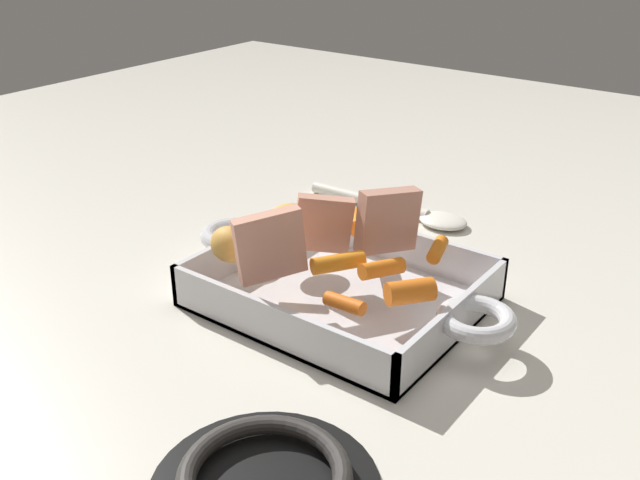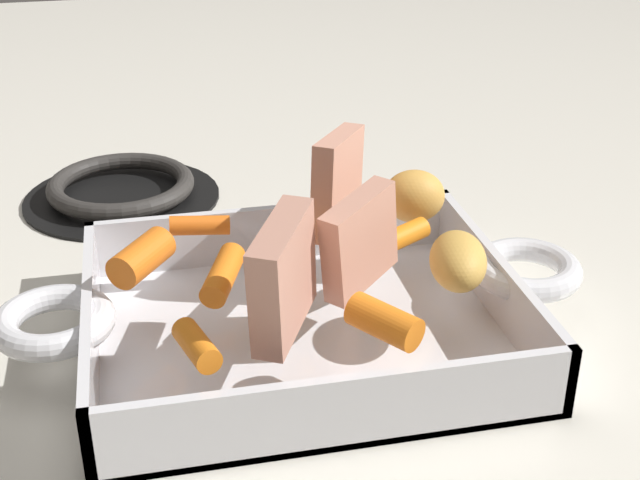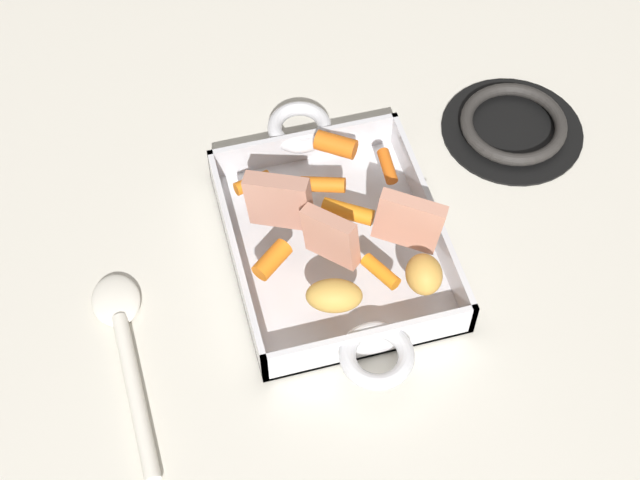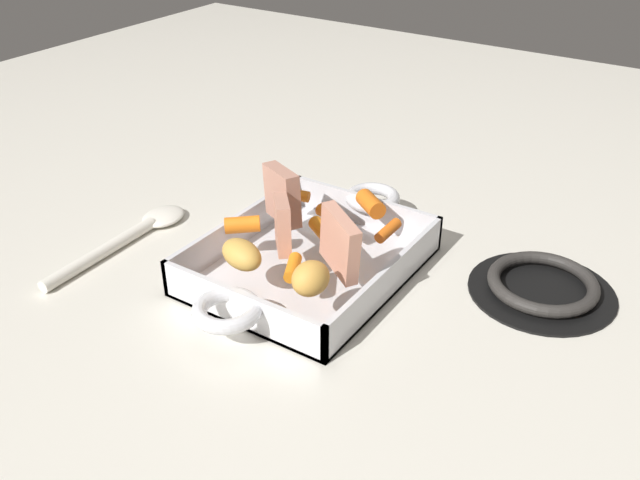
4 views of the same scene
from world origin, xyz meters
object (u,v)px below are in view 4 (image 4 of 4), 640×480
at_px(roast_slice_thin, 282,225).
at_px(baby_carrot_southeast, 293,267).
at_px(roasting_dish, 310,260).
at_px(potato_golden_small, 242,254).
at_px(potato_golden_large, 311,278).
at_px(baby_carrot_short, 324,233).
at_px(baby_carrot_southwest, 371,204).
at_px(baby_carrot_northwest, 294,194).
at_px(roast_slice_thick, 340,243).
at_px(baby_carrot_center_left, 333,216).
at_px(stove_burner_rear, 542,286).
at_px(baby_carrot_long, 388,231).
at_px(baby_carrot_center_right, 242,225).
at_px(roast_slice_outer, 282,195).
at_px(serving_spoon, 133,234).

relative_size(roast_slice_thin, baby_carrot_southeast, 1.35).
xyz_separation_m(roasting_dish, baby_carrot_southeast, (-0.08, -0.03, 0.04)).
relative_size(baby_carrot_southeast, potato_golden_small, 0.78).
bearing_deg(potato_golden_large, baby_carrot_short, 26.00).
xyz_separation_m(baby_carrot_short, baby_carrot_southwest, (0.10, -0.01, 0.00)).
relative_size(roasting_dish, baby_carrot_northwest, 9.53).
bearing_deg(potato_golden_large, roasting_dish, 34.89).
xyz_separation_m(roast_slice_thick, baby_carrot_northwest, (0.12, 0.15, -0.03)).
distance_m(baby_carrot_center_left, stove_burner_rear, 0.28).
relative_size(baby_carrot_long, potato_golden_small, 0.73).
distance_m(roasting_dish, baby_carrot_center_right, 0.10).
distance_m(roast_slice_outer, roast_slice_thick, 0.14).
xyz_separation_m(baby_carrot_center_left, potato_golden_small, (-0.15, 0.03, 0.01)).
height_order(baby_carrot_southeast, baby_carrot_center_right, baby_carrot_center_right).
bearing_deg(roasting_dish, roast_slice_outer, 68.79).
relative_size(roast_slice_thick, potato_golden_small, 1.20).
bearing_deg(baby_carrot_northwest, baby_carrot_center_right, 178.45).
height_order(roast_slice_thin, baby_carrot_center_right, roast_slice_thin).
bearing_deg(roasting_dish, serving_spoon, 105.24).
height_order(baby_carrot_northwest, baby_carrot_center_left, baby_carrot_center_left).
distance_m(baby_carrot_southwest, serving_spoon, 0.33).
height_order(roast_slice_thick, baby_carrot_long, roast_slice_thick).
height_order(potato_golden_large, potato_golden_small, potato_golden_large).
height_order(baby_carrot_long, potato_golden_large, potato_golden_large).
relative_size(roast_slice_thick, roast_slice_thin, 1.14).
xyz_separation_m(roast_slice_thin, serving_spoon, (-0.03, 0.24, -0.07)).
relative_size(roast_slice_thin, stove_burner_rear, 0.35).
bearing_deg(baby_carrot_center_left, roasting_dish, 178.24).
height_order(roast_slice_thick, potato_golden_large, roast_slice_thick).
bearing_deg(baby_carrot_long, baby_carrot_center_right, 120.61).
xyz_separation_m(baby_carrot_northwest, stove_burner_rear, (0.04, -0.34, -0.05)).
height_order(roast_slice_thick, baby_carrot_center_left, roast_slice_thick).
height_order(baby_carrot_short, potato_golden_large, potato_golden_large).
bearing_deg(baby_carrot_long, baby_carrot_center_left, 95.81).
bearing_deg(roast_slice_outer, roasting_dish, -111.21).
distance_m(roast_slice_thin, baby_carrot_short, 0.06).
bearing_deg(potato_golden_small, roast_slice_thin, -12.03).
height_order(roast_slice_thin, baby_carrot_southeast, roast_slice_thin).
relative_size(potato_golden_large, serving_spoon, 0.18).
xyz_separation_m(baby_carrot_northwest, baby_carrot_center_left, (-0.02, -0.08, 0.00)).
relative_size(roast_slice_thin, baby_carrot_center_right, 1.41).
bearing_deg(baby_carrot_center_left, potato_golden_large, -155.98).
relative_size(baby_carrot_center_left, potato_golden_small, 0.86).
relative_size(potato_golden_large, potato_golden_small, 0.78).
bearing_deg(roast_slice_thin, roast_slice_thick, -93.63).
distance_m(baby_carrot_long, baby_carrot_southwest, 0.07).
height_order(baby_carrot_southwest, serving_spoon, baby_carrot_southwest).
distance_m(baby_carrot_southwest, stove_burner_rear, 0.24).
distance_m(roast_slice_thick, baby_carrot_short, 0.08).
bearing_deg(stove_burner_rear, roast_slice_thick, 128.95).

